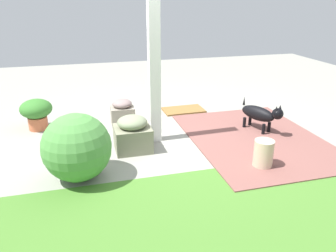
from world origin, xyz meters
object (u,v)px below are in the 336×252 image
terracotta_pot_broad (36,112)px  dog (260,114)px  stone_planter_mid (133,134)px  doormat (183,110)px  round_shrub (77,148)px  ceramic_urn (263,154)px  stone_planter_nearest (122,112)px  porch_pillar (154,64)px

terracotta_pot_broad → dog: size_ratio=0.69×
stone_planter_mid → doormat: 1.77m
doormat → terracotta_pot_broad: bearing=5.7°
round_shrub → terracotta_pot_broad: round_shrub is taller
round_shrub → doormat: 2.67m
doormat → dog: bearing=123.8°
stone_planter_mid → ceramic_urn: size_ratio=1.41×
stone_planter_nearest → stone_planter_mid: 1.01m
dog → doormat: 1.48m
stone_planter_nearest → doormat: size_ratio=0.56×
stone_planter_nearest → dog: dog is taller
stone_planter_nearest → ceramic_urn: (-1.41, 1.87, -0.02)m
terracotta_pot_broad → doormat: bearing=-174.3°
stone_planter_mid → porch_pillar: bearing=-144.9°
round_shrub → dog: round_shrub is taller
stone_planter_mid → stone_planter_nearest: bearing=-90.1°
porch_pillar → stone_planter_nearest: bearing=-65.0°
stone_planter_nearest → doormat: (-1.12, -0.34, -0.18)m
terracotta_pot_broad → dog: (-3.22, 0.97, -0.00)m
doormat → ceramic_urn: bearing=97.5°
porch_pillar → doormat: porch_pillar is taller
ceramic_urn → doormat: size_ratio=0.48×
stone_planter_nearest → dog: bearing=155.7°
porch_pillar → stone_planter_mid: porch_pillar is taller
stone_planter_nearest → dog: size_ratio=0.58×
stone_planter_nearest → terracotta_pot_broad: 1.29m
round_shrub → terracotta_pot_broad: 1.78m
stone_planter_nearest → round_shrub: 1.74m
ceramic_urn → dog: bearing=-117.4°
stone_planter_nearest → round_shrub: round_shrub is taller
terracotta_pot_broad → dog: dog is taller
round_shrub → terracotta_pot_broad: size_ratio=1.60×
stone_planter_mid → terracotta_pot_broad: (1.28, -1.11, 0.05)m
round_shrub → ceramic_urn: 2.15m
terracotta_pot_broad → ceramic_urn: bearing=143.8°
stone_planter_mid → terracotta_pot_broad: bearing=-40.9°
porch_pillar → ceramic_urn: size_ratio=6.33×
terracotta_pot_broad → porch_pillar: bearing=152.3°
stone_planter_mid → ceramic_urn: bearing=148.6°
terracotta_pot_broad → round_shrub: bearing=109.0°
stone_planter_mid → terracotta_pot_broad: size_ratio=1.01×
round_shrub → stone_planter_nearest: bearing=-114.0°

